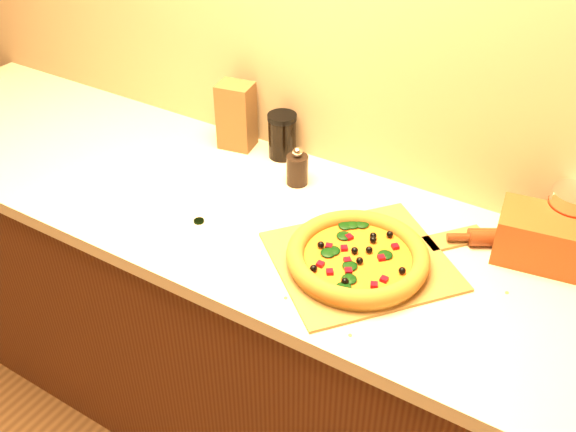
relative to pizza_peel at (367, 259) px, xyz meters
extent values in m
plane|color=#9E8460|center=(-0.31, 0.36, 0.45)|extent=(4.00, 0.00, 4.00)
cube|color=#49210F|center=(-0.31, 0.04, -0.47)|extent=(2.80, 0.65, 0.86)
cube|color=beige|center=(-0.31, 0.04, -0.02)|extent=(2.84, 0.68, 0.04)
cube|color=brown|center=(-0.01, -0.01, 0.00)|extent=(0.53, 0.54, 0.01)
cube|color=brown|center=(0.16, 0.19, 0.00)|extent=(0.15, 0.16, 0.01)
cylinder|color=#B2752C|center=(-0.01, -0.03, 0.01)|extent=(0.32, 0.32, 0.02)
cylinder|color=orange|center=(-0.01, -0.03, 0.02)|extent=(0.27, 0.27, 0.01)
torus|color=brown|center=(-0.01, -0.03, 0.03)|extent=(0.34, 0.34, 0.04)
ellipsoid|color=black|center=(0.04, 0.00, 0.03)|extent=(0.04, 0.04, 0.01)
sphere|color=black|center=(-0.05, -0.05, 0.04)|extent=(0.02, 0.02, 0.02)
cube|color=maroon|center=(0.01, -0.08, 0.03)|extent=(0.02, 0.02, 0.01)
cylinder|color=black|center=(-0.44, -0.09, 0.00)|extent=(0.03, 0.03, 0.01)
cylinder|color=black|center=(-0.32, 0.21, 0.04)|extent=(0.06, 0.06, 0.09)
sphere|color=silver|center=(-0.32, 0.21, 0.10)|extent=(0.03, 0.03, 0.03)
cylinder|color=#53200E|center=(0.29, 0.25, 0.02)|extent=(0.22, 0.16, 0.05)
cylinder|color=#53200E|center=(0.41, 0.32, 0.02)|extent=(0.06, 0.04, 0.02)
cylinder|color=#53200E|center=(0.16, 0.17, 0.02)|extent=(0.06, 0.04, 0.02)
cylinder|color=silver|center=(0.39, 0.31, 0.08)|extent=(0.11, 0.11, 0.16)
cylinder|color=maroon|center=(0.39, 0.31, 0.08)|extent=(0.12, 0.12, 0.07)
cube|color=brown|center=(-0.59, 0.29, 0.10)|extent=(0.12, 0.10, 0.21)
cylinder|color=black|center=(-0.43, 0.31, 0.06)|extent=(0.08, 0.08, 0.12)
cylinder|color=black|center=(-0.43, 0.31, 0.13)|extent=(0.09, 0.09, 0.02)
camera|label=1|loc=(0.46, -1.11, 1.00)|focal=40.00mm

